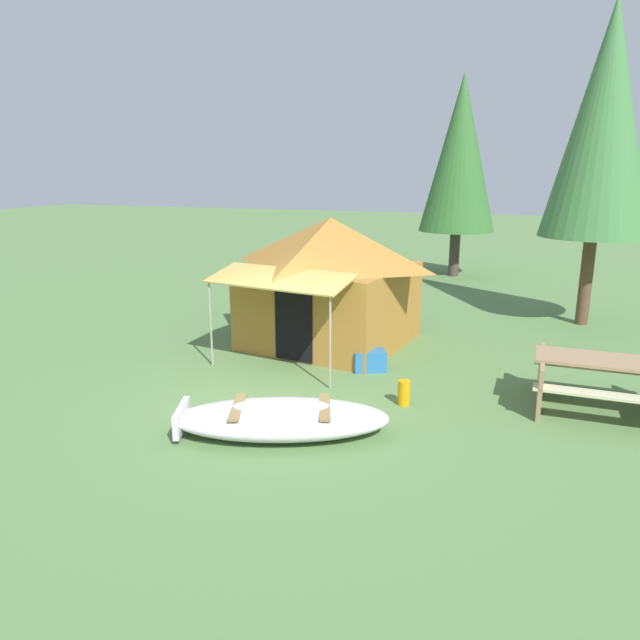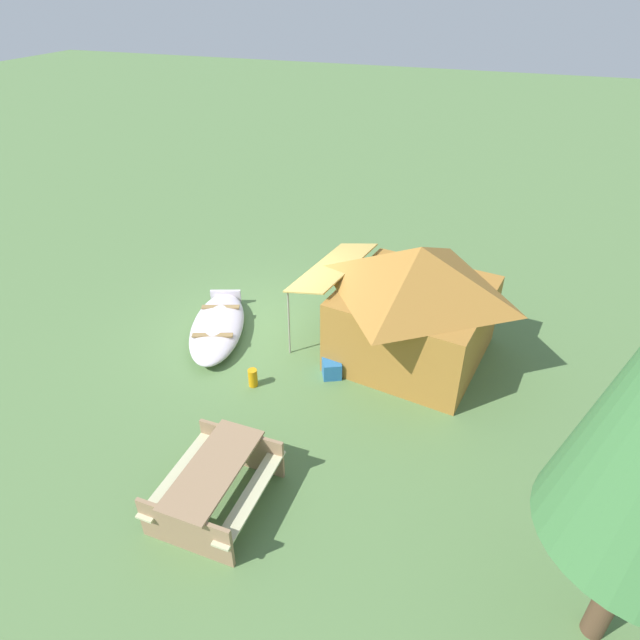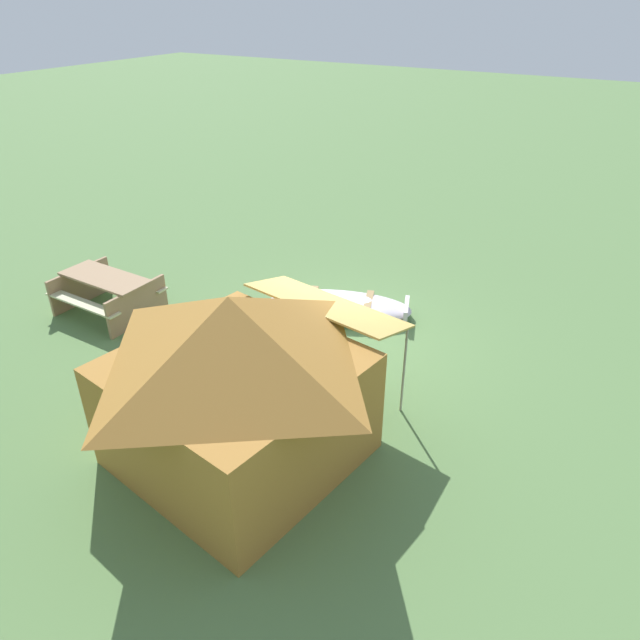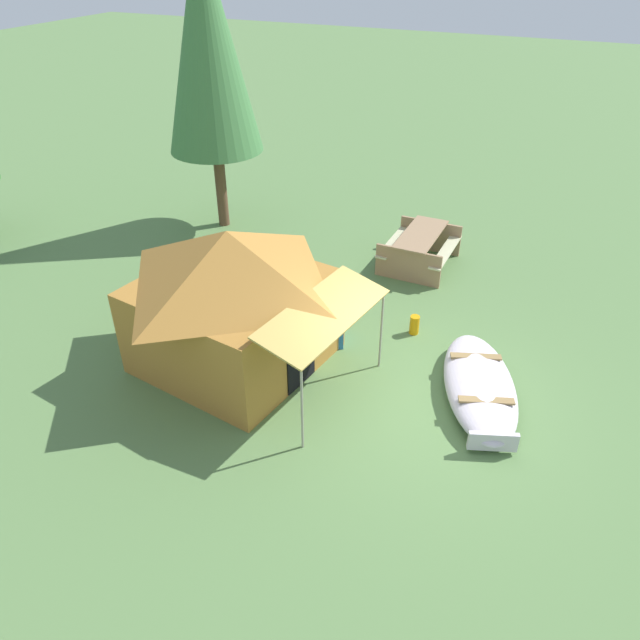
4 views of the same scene
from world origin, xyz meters
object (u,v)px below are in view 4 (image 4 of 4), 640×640
canvas_cabin_tent (233,296)px  cooler_box (333,333)px  fuel_can (414,325)px  pine_tree_back_right (207,43)px  picnic_table (420,245)px  beached_rowboat (480,385)px

canvas_cabin_tent → cooler_box: canvas_cabin_tent is taller
cooler_box → fuel_can: fuel_can is taller
cooler_box → pine_tree_back_right: (3.71, 4.62, 4.15)m
picnic_table → cooler_box: bearing=170.3°
beached_rowboat → cooler_box: beached_rowboat is taller
fuel_can → pine_tree_back_right: bearing=64.4°
picnic_table → fuel_can: 2.81m
canvas_cabin_tent → fuel_can: 3.52m
canvas_cabin_tent → pine_tree_back_right: bearing=33.9°
fuel_can → pine_tree_back_right: size_ratio=0.06×
picnic_table → canvas_cabin_tent: bearing=157.5°
beached_rowboat → fuel_can: beached_rowboat is taller
beached_rowboat → cooler_box: bearing=80.6°
beached_rowboat → canvas_cabin_tent: (-0.70, 4.15, 1.07)m
canvas_cabin_tent → picnic_table: 5.19m
cooler_box → fuel_can: 1.57m
pine_tree_back_right → canvas_cabin_tent: bearing=-146.1°
picnic_table → cooler_box: picnic_table is taller
beached_rowboat → cooler_box: (0.46, 2.80, -0.04)m
fuel_can → pine_tree_back_right: pine_tree_back_right is taller
beached_rowboat → cooler_box: size_ratio=5.61×
beached_rowboat → picnic_table: picnic_table is taller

